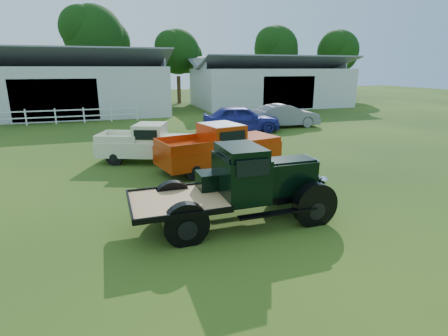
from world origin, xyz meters
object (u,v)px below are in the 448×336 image
object	(u,v)px
vintage_flatbed	(237,185)
misc_car_blue	(241,119)
white_pickup	(149,143)
misc_car_grey	(285,116)
red_pickup	(219,147)

from	to	relation	value
vintage_flatbed	misc_car_blue	distance (m)	14.18
white_pickup	misc_car_blue	xyz separation A→B (m)	(6.69, 5.87, 0.02)
white_pickup	misc_car_grey	distance (m)	12.34
vintage_flatbed	misc_car_grey	world-z (taller)	vintage_flatbed
white_pickup	misc_car_grey	bearing A→B (deg)	54.00
red_pickup	misc_car_grey	bearing A→B (deg)	36.11
misc_car_blue	misc_car_grey	bearing A→B (deg)	-66.72
misc_car_blue	white_pickup	bearing A→B (deg)	142.21
misc_car_grey	vintage_flatbed	bearing A→B (deg)	150.49
red_pickup	misc_car_blue	world-z (taller)	red_pickup
red_pickup	white_pickup	distance (m)	3.44
vintage_flatbed	white_pickup	xyz separation A→B (m)	(-1.54, 7.33, -0.22)
white_pickup	misc_car_blue	world-z (taller)	misc_car_blue
vintage_flatbed	white_pickup	distance (m)	7.49
red_pickup	misc_car_blue	bearing A→B (deg)	50.52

